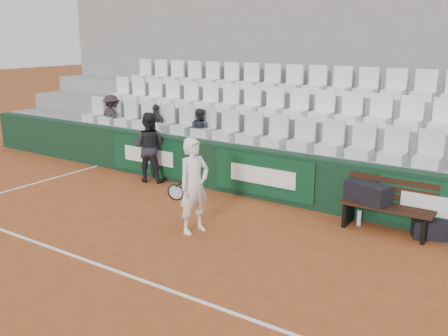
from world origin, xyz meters
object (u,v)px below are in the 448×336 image
Objects in this scene: bench_left at (386,219)px; sports_bag_ground at (429,229)px; spectator_c at (200,112)px; water_bottle_near at (359,218)px; sports_bag_left at (368,193)px; tennis_player at (194,186)px; spectator_a at (111,100)px; ball_kid at (149,147)px; spectator_b at (156,107)px.

bench_left is 2.94× the size of sports_bag_ground.
water_bottle_near is at bearing 172.85° from spectator_c.
sports_bag_ground is (0.67, 0.11, -0.07)m from bench_left.
spectator_c is (-5.23, 0.80, 1.38)m from sports_bag_ground.
bench_left is 1.95× the size of sports_bag_left.
sports_bag_ground is (1.02, 0.09, -0.46)m from sports_bag_left.
spectator_c is at bearing 167.68° from water_bottle_near.
tennis_player is at bearing -146.04° from bench_left.
water_bottle_near is at bearing -174.64° from spectator_a.
water_bottle_near is at bearing 39.51° from tennis_player.
sports_bag_ground is at bearing -172.98° from spectator_a.
sports_bag_ground is 8.22m from spectator_a.
tennis_player is (-3.34, -1.91, 0.65)m from sports_bag_ground.
bench_left is 0.96× the size of ball_kid.
spectator_b is 0.99× the size of spectator_c.
sports_bag_left is at bearing 178.11° from spectator_b.
ball_kid is (-4.97, 0.01, 0.17)m from sports_bag_left.
bench_left is 7.56m from spectator_a.
spectator_c reaches higher than tennis_player.
sports_bag_left is 0.65× the size of spectator_a.
spectator_a is at bearing -41.67° from ball_kid.
spectator_b is at bearing 172.99° from sports_bag_ground.
spectator_a is at bearing 7.30° from spectator_b.
spectator_c is at bearing 124.85° from tennis_player.
spectator_c is at bearing 171.26° from sports_bag_ground.
spectator_a reaches higher than tennis_player.
sports_bag_left is at bearing -174.51° from spectator_a.
spectator_b is 1.31m from spectator_c.
spectator_c is (1.31, 0.00, 0.01)m from spectator_b.
tennis_player is 3.38m from spectator_c.
water_bottle_near is 7.12m from spectator_a.
spectator_c is (-1.89, 2.71, 0.73)m from tennis_player.
water_bottle_near is at bearing 161.24° from ball_kid.
spectator_a reaches higher than spectator_b.
tennis_player is at bearing -140.49° from water_bottle_near.
spectator_b reaches higher than sports_bag_left.
bench_left is 0.53m from sports_bag_left.
spectator_c reaches higher than water_bottle_near.
spectator_b is (-6.53, 0.80, 1.37)m from sports_bag_ground.
spectator_c is (2.82, 0.00, -0.06)m from spectator_a.
ball_kid is at bearing 169.63° from spectator_a.
spectator_a is at bearing 150.09° from tennis_player.
spectator_b is (1.52, 0.00, -0.07)m from spectator_a.
tennis_player is at bearing 126.78° from ball_kid.
bench_left is 0.93× the size of tennis_player.
sports_bag_left is at bearing 176.55° from bench_left.
spectator_b is at bearing 139.68° from tennis_player.
tennis_player is at bearing 130.02° from spectator_c.
spectator_c reaches higher than spectator_b.
bench_left is at bearing -170.74° from sports_bag_ground.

